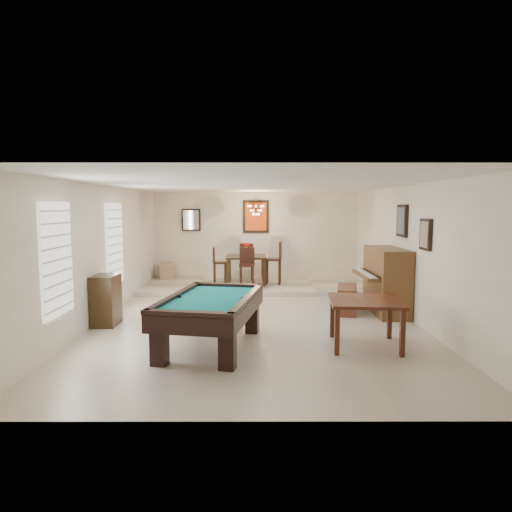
{
  "coord_description": "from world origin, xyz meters",
  "views": [
    {
      "loc": [
        -0.01,
        -8.94,
        2.18
      ],
      "look_at": [
        0.0,
        0.6,
        1.15
      ],
      "focal_mm": 32.0,
      "sensor_mm": 36.0,
      "label": 1
    }
  ],
  "objects_px": {
    "dining_chair_south": "(247,269)",
    "dining_chair_east": "(273,263)",
    "dining_chair_north": "(247,261)",
    "dining_table": "(246,267)",
    "square_table": "(365,323)",
    "upright_piano": "(379,281)",
    "dining_chair_west": "(220,265)",
    "corner_bench": "(167,270)",
    "piano_bench": "(347,299)",
    "flower_vase": "(246,247)",
    "apothecary_chest": "(106,300)",
    "pool_table": "(211,323)",
    "chandelier": "(256,206)"
  },
  "relations": [
    {
      "from": "dining_chair_south",
      "to": "dining_chair_east",
      "type": "xyz_separation_m",
      "value": [
        0.69,
        0.74,
        0.06
      ]
    },
    {
      "from": "dining_chair_south",
      "to": "dining_chair_north",
      "type": "height_order",
      "value": "dining_chair_north"
    },
    {
      "from": "dining_table",
      "to": "square_table",
      "type": "bearing_deg",
      "value": -69.24
    },
    {
      "from": "upright_piano",
      "to": "dining_chair_west",
      "type": "xyz_separation_m",
      "value": [
        -3.49,
        2.86,
        -0.05
      ]
    },
    {
      "from": "corner_bench",
      "to": "dining_table",
      "type": "bearing_deg",
      "value": -22.68
    },
    {
      "from": "upright_piano",
      "to": "square_table",
      "type": "bearing_deg",
      "value": -109.79
    },
    {
      "from": "upright_piano",
      "to": "dining_table",
      "type": "relative_size",
      "value": 1.52
    },
    {
      "from": "piano_bench",
      "to": "dining_chair_west",
      "type": "height_order",
      "value": "dining_chair_west"
    },
    {
      "from": "upright_piano",
      "to": "dining_chair_west",
      "type": "height_order",
      "value": "upright_piano"
    },
    {
      "from": "flower_vase",
      "to": "dining_chair_north",
      "type": "distance_m",
      "value": 0.93
    },
    {
      "from": "upright_piano",
      "to": "apothecary_chest",
      "type": "bearing_deg",
      "value": -169.42
    },
    {
      "from": "pool_table",
      "to": "upright_piano",
      "type": "height_order",
      "value": "upright_piano"
    },
    {
      "from": "piano_bench",
      "to": "apothecary_chest",
      "type": "bearing_deg",
      "value": -167.81
    },
    {
      "from": "dining_table",
      "to": "dining_chair_west",
      "type": "bearing_deg",
      "value": -179.2
    },
    {
      "from": "dining_chair_south",
      "to": "piano_bench",
      "type": "bearing_deg",
      "value": -43.71
    },
    {
      "from": "square_table",
      "to": "dining_chair_east",
      "type": "xyz_separation_m",
      "value": [
        -1.23,
        5.13,
        0.32
      ]
    },
    {
      "from": "apothecary_chest",
      "to": "dining_table",
      "type": "xyz_separation_m",
      "value": [
        2.51,
        3.86,
        0.09
      ]
    },
    {
      "from": "piano_bench",
      "to": "corner_bench",
      "type": "bearing_deg",
      "value": 139.47
    },
    {
      "from": "dining_chair_west",
      "to": "square_table",
      "type": "bearing_deg",
      "value": -160.19
    },
    {
      "from": "dining_chair_west",
      "to": "chandelier",
      "type": "relative_size",
      "value": 1.65
    },
    {
      "from": "upright_piano",
      "to": "corner_bench",
      "type": "bearing_deg",
      "value": 143.09
    },
    {
      "from": "apothecary_chest",
      "to": "dining_chair_east",
      "type": "relative_size",
      "value": 0.81
    },
    {
      "from": "upright_piano",
      "to": "apothecary_chest",
      "type": "height_order",
      "value": "upright_piano"
    },
    {
      "from": "pool_table",
      "to": "chandelier",
      "type": "distance_m",
      "value": 5.55
    },
    {
      "from": "piano_bench",
      "to": "dining_table",
      "type": "height_order",
      "value": "dining_table"
    },
    {
      "from": "dining_chair_west",
      "to": "dining_chair_east",
      "type": "distance_m",
      "value": 1.43
    },
    {
      "from": "upright_piano",
      "to": "dining_chair_east",
      "type": "height_order",
      "value": "upright_piano"
    },
    {
      "from": "dining_chair_north",
      "to": "chandelier",
      "type": "relative_size",
      "value": 1.73
    },
    {
      "from": "square_table",
      "to": "dining_chair_south",
      "type": "bearing_deg",
      "value": 113.7
    },
    {
      "from": "dining_chair_east",
      "to": "chandelier",
      "type": "height_order",
      "value": "chandelier"
    },
    {
      "from": "dining_chair_east",
      "to": "corner_bench",
      "type": "distance_m",
      "value": 3.23
    },
    {
      "from": "dining_chair_north",
      "to": "corner_bench",
      "type": "xyz_separation_m",
      "value": [
        -2.31,
        0.17,
        -0.3
      ]
    },
    {
      "from": "apothecary_chest",
      "to": "flower_vase",
      "type": "relative_size",
      "value": 4.05
    },
    {
      "from": "dining_chair_south",
      "to": "corner_bench",
      "type": "bearing_deg",
      "value": 143.95
    },
    {
      "from": "upright_piano",
      "to": "dining_chair_south",
      "type": "distance_m",
      "value": 3.46
    },
    {
      "from": "apothecary_chest",
      "to": "square_table",
      "type": "bearing_deg",
      "value": -16.38
    },
    {
      "from": "square_table",
      "to": "dining_chair_south",
      "type": "height_order",
      "value": "dining_chair_south"
    },
    {
      "from": "chandelier",
      "to": "dining_chair_south",
      "type": "bearing_deg",
      "value": -106.1
    },
    {
      "from": "dining_chair_south",
      "to": "dining_chair_east",
      "type": "height_order",
      "value": "dining_chair_east"
    },
    {
      "from": "flower_vase",
      "to": "dining_chair_north",
      "type": "height_order",
      "value": "flower_vase"
    },
    {
      "from": "dining_chair_north",
      "to": "corner_bench",
      "type": "distance_m",
      "value": 2.34
    },
    {
      "from": "piano_bench",
      "to": "dining_table",
      "type": "xyz_separation_m",
      "value": [
        -2.15,
        2.85,
        0.29
      ]
    },
    {
      "from": "dining_table",
      "to": "dining_chair_south",
      "type": "distance_m",
      "value": 0.79
    },
    {
      "from": "upright_piano",
      "to": "dining_chair_south",
      "type": "xyz_separation_m",
      "value": [
        -2.76,
        2.08,
        -0.03
      ]
    },
    {
      "from": "dining_chair_east",
      "to": "corner_bench",
      "type": "bearing_deg",
      "value": -101.13
    },
    {
      "from": "dining_table",
      "to": "dining_chair_south",
      "type": "xyz_separation_m",
      "value": [
        0.04,
        -0.79,
        0.08
      ]
    },
    {
      "from": "apothecary_chest",
      "to": "dining_chair_west",
      "type": "bearing_deg",
      "value": 64.84
    },
    {
      "from": "dining_chair_west",
      "to": "chandelier",
      "type": "height_order",
      "value": "chandelier"
    },
    {
      "from": "piano_bench",
      "to": "chandelier",
      "type": "xyz_separation_m",
      "value": [
        -1.89,
        2.85,
        1.93
      ]
    },
    {
      "from": "pool_table",
      "to": "flower_vase",
      "type": "bearing_deg",
      "value": 95.34
    }
  ]
}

